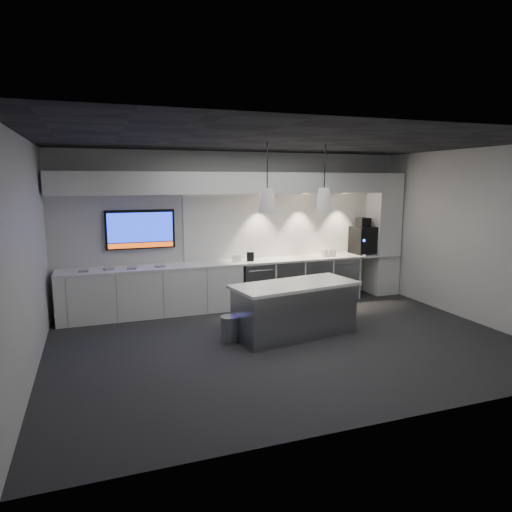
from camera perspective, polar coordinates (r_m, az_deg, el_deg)
name	(u,v)px	position (r m, az deg, el deg)	size (l,w,h in m)	color
floor	(287,342)	(7.13, 3.95, -10.68)	(7.00, 7.00, 0.00)	#29292B
ceiling	(290,141)	(6.72, 4.25, 14.12)	(7.00, 7.00, 0.00)	black
wall_back	(238,229)	(9.09, -2.25, 3.42)	(7.00, 7.00, 0.00)	silver
wall_front	(392,279)	(4.62, 16.65, -2.79)	(7.00, 7.00, 0.00)	silver
wall_left	(27,259)	(6.25, -26.75, -0.30)	(7.00, 7.00, 0.00)	silver
wall_right	(474,236)	(8.77, 25.57, 2.29)	(7.00, 7.00, 0.00)	silver
back_counter	(243,262)	(8.87, -1.60, -0.77)	(6.80, 0.65, 0.04)	white
left_base_cabinets	(153,292)	(8.60, -12.78, -4.39)	(3.30, 0.63, 0.86)	white
fridge_unit_a	(255,284)	(9.04, -0.07, -3.51)	(0.60, 0.61, 0.85)	gray
fridge_unit_b	(285,282)	(9.26, 3.61, -3.22)	(0.60, 0.61, 0.85)	gray
fridge_unit_c	(313,279)	(9.52, 7.10, -2.92)	(0.60, 0.61, 0.85)	gray
fridge_unit_d	(339,277)	(9.82, 10.39, -2.63)	(0.60, 0.61, 0.85)	gray
backsplash	(294,224)	(9.49, 4.73, 3.95)	(4.60, 0.03, 1.30)	white
soffit	(243,183)	(8.75, -1.69, 9.10)	(6.90, 0.60, 0.40)	white
column	(383,234)	(10.27, 15.60, 2.65)	(0.55, 0.55, 2.60)	white
wall_tv	(140,229)	(8.66, -14.25, 3.24)	(1.25, 0.07, 0.72)	black
island	(295,309)	(7.32, 4.85, -6.63)	(2.11, 1.17, 0.85)	gray
bin	(230,329)	(7.08, -3.29, -9.10)	(0.28, 0.28, 0.40)	gray
coffee_machine	(363,239)	(10.00, 13.21, 2.09)	(0.44, 0.61, 0.77)	black
sign_black	(250,257)	(8.83, -0.71, -0.09)	(0.14, 0.02, 0.18)	black
sign_white	(237,259)	(8.72, -2.41, -0.34)	(0.18, 0.02, 0.14)	white
cup_cluster	(329,253)	(9.53, 9.07, 0.41)	(0.28, 0.18, 0.15)	white
tray_a	(84,271)	(8.39, -20.74, -1.74)	(0.16, 0.16, 0.03)	gray
tray_b	(109,269)	(8.43, -17.94, -1.53)	(0.16, 0.16, 0.03)	gray
tray_c	(132,268)	(8.39, -15.21, -1.45)	(0.16, 0.16, 0.03)	gray
tray_d	(160,266)	(8.45, -11.96, -1.25)	(0.16, 0.16, 0.03)	gray
pendant_left	(267,200)	(6.86, 1.40, 6.97)	(0.26, 0.26, 1.07)	white
pendant_right	(324,199)	(7.25, 8.49, 7.00)	(0.26, 0.26, 1.07)	white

